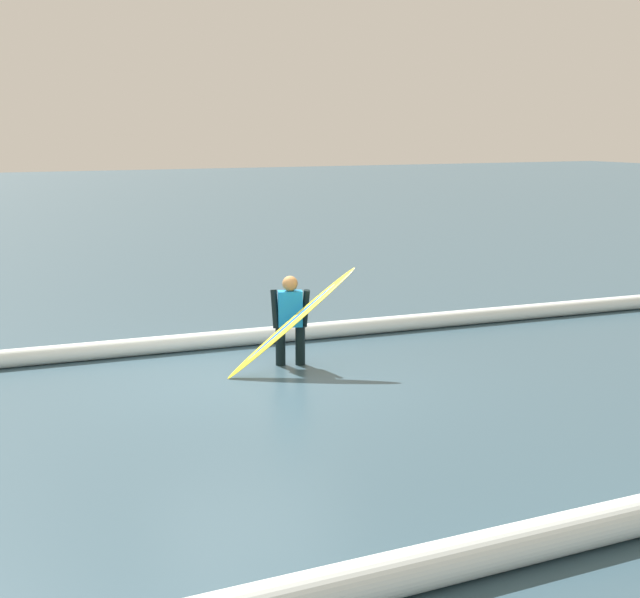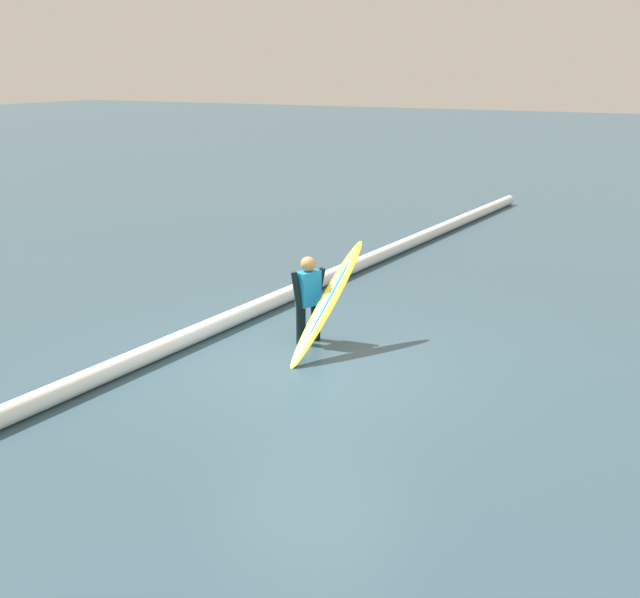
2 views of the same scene
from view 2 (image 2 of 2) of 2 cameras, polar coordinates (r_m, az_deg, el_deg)
ground_plane at (r=10.79m, az=-0.59°, el=-4.83°), size 127.77×127.77×0.00m
surfer at (r=11.52m, az=-0.85°, el=0.27°), size 0.49×0.34×1.28m
surfboard at (r=11.22m, az=0.55°, el=-0.20°), size 1.90×0.41×1.44m
wave_crest_foreground at (r=13.39m, az=-3.12°, el=-0.02°), size 24.03×1.70×0.26m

